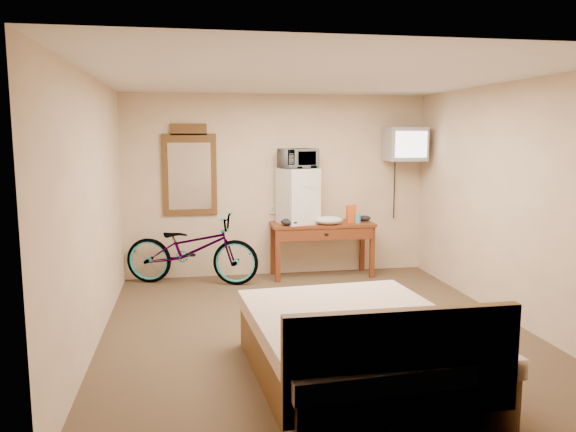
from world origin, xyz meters
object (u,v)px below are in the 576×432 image
(wall_mirror, at_px, (190,171))
(mini_fridge, at_px, (298,196))
(desk, at_px, (323,231))
(bicycle, at_px, (192,249))
(blue_cup, at_px, (358,218))
(bed, at_px, (359,350))
(crt_television, at_px, (405,144))
(microwave, at_px, (298,158))

(wall_mirror, bearing_deg, mini_fridge, -8.27)
(desk, height_order, bicycle, bicycle)
(blue_cup, bearing_deg, bed, -106.86)
(desk, height_order, bed, bed)
(desk, bearing_deg, wall_mirror, 171.24)
(wall_mirror, xyz_separation_m, bicycle, (0.00, -0.33, -1.00))
(crt_television, relative_size, bicycle, 0.35)
(desk, distance_m, bed, 3.43)
(mini_fridge, height_order, bicycle, mini_fridge)
(desk, height_order, microwave, microwave)
(mini_fridge, distance_m, blue_cup, 0.88)
(mini_fridge, distance_m, crt_television, 1.65)
(mini_fridge, height_order, crt_television, crt_television)
(desk, bearing_deg, bed, -98.81)
(blue_cup, xyz_separation_m, crt_television, (0.69, 0.10, 1.00))
(mini_fridge, bearing_deg, bed, -93.14)
(crt_television, height_order, bed, crt_television)
(desk, bearing_deg, mini_fridge, 169.15)
(mini_fridge, xyz_separation_m, bed, (-0.19, -3.44, -0.83))
(desk, bearing_deg, microwave, 169.12)
(mini_fridge, height_order, blue_cup, mini_fridge)
(wall_mirror, bearing_deg, bed, -70.99)
(bicycle, bearing_deg, desk, -72.40)
(blue_cup, distance_m, wall_mirror, 2.37)
(crt_television, height_order, bicycle, crt_television)
(desk, relative_size, wall_mirror, 1.16)
(crt_television, xyz_separation_m, wall_mirror, (-2.94, 0.25, -0.36))
(microwave, relative_size, crt_television, 0.78)
(crt_television, xyz_separation_m, bed, (-1.69, -3.39, -1.53))
(microwave, xyz_separation_m, blue_cup, (0.81, -0.14, -0.82))
(blue_cup, bearing_deg, microwave, 169.99)
(microwave, height_order, blue_cup, microwave)
(desk, distance_m, mini_fridge, 0.60)
(wall_mirror, distance_m, bed, 4.03)
(microwave, relative_size, blue_cup, 3.68)
(bicycle, bearing_deg, crt_television, -72.67)
(microwave, distance_m, wall_mirror, 1.47)
(blue_cup, height_order, wall_mirror, wall_mirror)
(mini_fridge, height_order, wall_mirror, wall_mirror)
(desk, height_order, wall_mirror, wall_mirror)
(blue_cup, relative_size, wall_mirror, 0.11)
(crt_television, distance_m, wall_mirror, 2.97)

